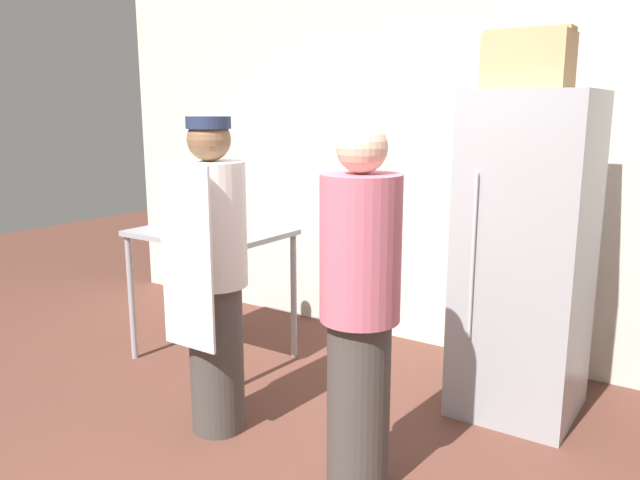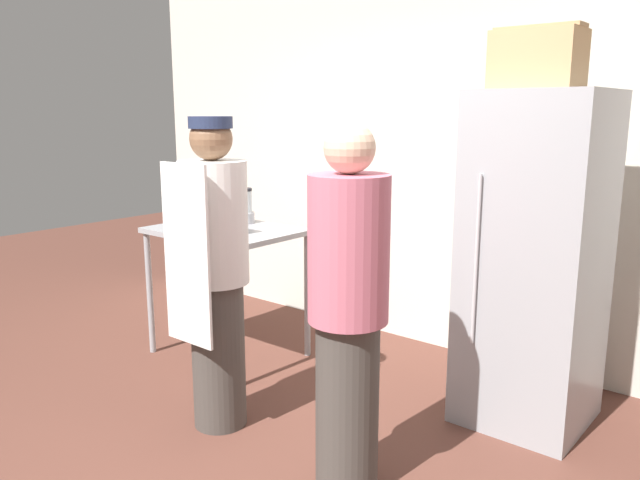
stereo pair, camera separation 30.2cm
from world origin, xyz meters
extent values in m
cube|color=silver|center=(0.00, 2.33, 1.52)|extent=(6.40, 0.12, 3.04)
cube|color=#9EA0A5|center=(0.78, 1.59, 0.93)|extent=(0.67, 0.68, 1.86)
cube|color=gray|center=(0.78, 1.26, 0.95)|extent=(0.61, 0.02, 1.52)
cylinder|color=silver|center=(0.60, 1.23, 0.98)|extent=(0.02, 0.02, 0.91)
cube|color=#9EA0A5|center=(-1.27, 1.17, 0.92)|extent=(1.01, 0.76, 0.04)
cylinder|color=#9EA0A5|center=(-1.73, 0.83, 0.45)|extent=(0.04, 0.04, 0.90)
cylinder|color=#9EA0A5|center=(-0.80, 0.83, 0.45)|extent=(0.04, 0.04, 0.90)
cylinder|color=#9EA0A5|center=(-1.73, 1.51, 0.45)|extent=(0.04, 0.04, 0.90)
cylinder|color=#9EA0A5|center=(-0.80, 1.51, 0.45)|extent=(0.04, 0.04, 0.90)
cube|color=silver|center=(-1.13, 0.95, 0.96)|extent=(0.29, 0.21, 0.05)
cube|color=silver|center=(-1.13, 1.06, 1.09)|extent=(0.28, 0.01, 0.21)
torus|color=#C66B84|center=(-1.21, 0.91, 1.00)|extent=(0.08, 0.08, 0.03)
torus|color=#C66B84|center=(-1.13, 0.91, 1.00)|extent=(0.08, 0.08, 0.03)
torus|color=#C66B84|center=(-1.06, 0.91, 1.00)|extent=(0.08, 0.08, 0.03)
torus|color=#C66B84|center=(-1.21, 0.99, 1.00)|extent=(0.08, 0.08, 0.03)
torus|color=#C66B84|center=(-1.13, 0.99, 1.00)|extent=(0.08, 0.08, 0.03)
torus|color=#C66B84|center=(-1.06, 0.99, 1.00)|extent=(0.08, 0.08, 0.03)
cylinder|color=#99999E|center=(-1.31, 1.40, 0.98)|extent=(0.14, 0.14, 0.08)
cylinder|color=#B2BCC1|center=(-1.31, 1.40, 1.10)|extent=(0.11, 0.11, 0.16)
cylinder|color=black|center=(-1.31, 1.40, 1.19)|extent=(0.11, 0.11, 0.02)
cube|color=#232328|center=(-1.56, 1.30, 0.96)|extent=(0.30, 0.23, 0.05)
cube|color=#B72D2D|center=(-1.56, 1.30, 1.00)|extent=(0.30, 0.23, 0.04)
cube|color=silver|center=(-1.56, 1.30, 1.05)|extent=(0.30, 0.23, 0.05)
cube|color=tan|center=(0.75, 1.52, 2.01)|extent=(0.43, 0.28, 0.30)
cube|color=#A58057|center=(0.75, 1.52, 2.16)|extent=(0.44, 0.15, 0.02)
cylinder|color=#47423D|center=(-0.53, 0.42, 0.42)|extent=(0.30, 0.30, 0.83)
cylinder|color=silver|center=(-0.53, 0.42, 1.16)|extent=(0.36, 0.36, 0.66)
sphere|color=brown|center=(-0.53, 0.42, 1.61)|extent=(0.23, 0.23, 0.23)
cube|color=white|center=(-0.53, 0.23, 1.02)|extent=(0.35, 0.02, 0.95)
cylinder|color=#232D4C|center=(-0.53, 0.42, 1.69)|extent=(0.23, 0.23, 0.06)
cylinder|color=#47423D|center=(0.40, 0.38, 0.41)|extent=(0.29, 0.29, 0.83)
cylinder|color=#C6667A|center=(0.40, 0.38, 1.16)|extent=(0.36, 0.36, 0.66)
sphere|color=beige|center=(0.40, 0.38, 1.60)|extent=(0.22, 0.22, 0.22)
camera|label=1|loc=(1.74, -1.94, 1.75)|focal=35.00mm
camera|label=2|loc=(1.98, -1.76, 1.75)|focal=35.00mm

